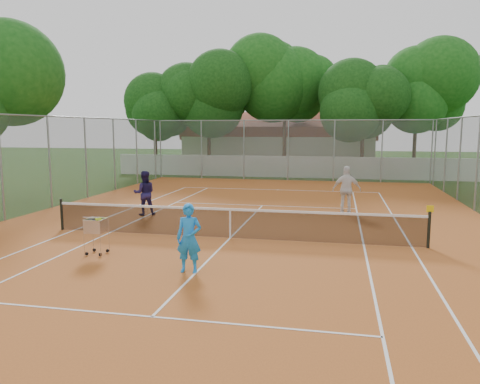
% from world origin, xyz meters
% --- Properties ---
extents(ground, '(120.00, 120.00, 0.00)m').
position_xyz_m(ground, '(0.00, 0.00, 0.00)').
color(ground, '#193A0F').
rests_on(ground, ground).
extents(court_pad, '(18.00, 34.00, 0.02)m').
position_xyz_m(court_pad, '(0.00, 0.00, 0.01)').
color(court_pad, '#AE5921').
rests_on(court_pad, ground).
extents(court_lines, '(10.98, 23.78, 0.01)m').
position_xyz_m(court_lines, '(0.00, 0.00, 0.02)').
color(court_lines, white).
rests_on(court_lines, court_pad).
extents(tennis_net, '(11.88, 0.10, 0.98)m').
position_xyz_m(tennis_net, '(0.00, 0.00, 0.51)').
color(tennis_net, black).
rests_on(tennis_net, court_pad).
extents(perimeter_fence, '(18.00, 34.00, 4.00)m').
position_xyz_m(perimeter_fence, '(0.00, 0.00, 2.00)').
color(perimeter_fence, slate).
rests_on(perimeter_fence, ground).
extents(boundary_wall, '(26.00, 0.30, 1.50)m').
position_xyz_m(boundary_wall, '(0.00, 19.00, 0.75)').
color(boundary_wall, white).
rests_on(boundary_wall, ground).
extents(clubhouse, '(16.40, 9.00, 4.40)m').
position_xyz_m(clubhouse, '(-2.00, 29.00, 2.20)').
color(clubhouse, beige).
rests_on(clubhouse, ground).
extents(tropical_trees, '(29.00, 19.00, 10.00)m').
position_xyz_m(tropical_trees, '(0.00, 22.00, 5.00)').
color(tropical_trees, '#0E370D').
rests_on(tropical_trees, ground).
extents(player_near, '(0.64, 0.44, 1.68)m').
position_xyz_m(player_near, '(-0.17, -3.63, 0.86)').
color(player_near, '#1B89EC').
rests_on(player_near, court_pad).
extents(player_far_left, '(1.07, 0.97, 1.78)m').
position_xyz_m(player_far_left, '(-4.27, 3.18, 0.91)').
color(player_far_left, '#1D1745').
rests_on(player_far_left, court_pad).
extents(player_far_right, '(1.14, 0.48, 1.94)m').
position_xyz_m(player_far_right, '(3.67, 5.30, 0.99)').
color(player_far_right, silver).
rests_on(player_far_right, court_pad).
extents(ball_hopper, '(0.66, 0.66, 1.10)m').
position_xyz_m(ball_hopper, '(-3.18, -2.63, 0.57)').
color(ball_hopper, silver).
rests_on(ball_hopper, court_pad).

